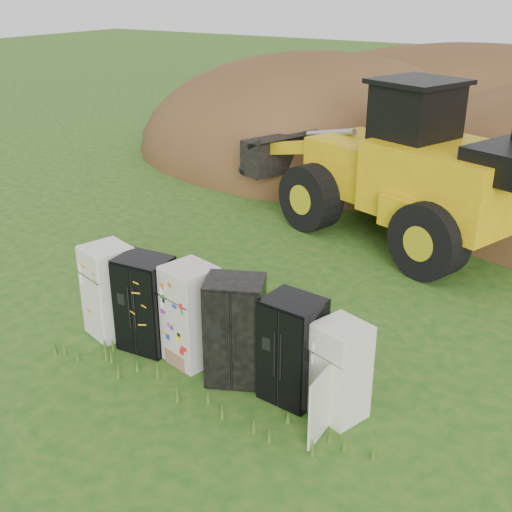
{
  "coord_description": "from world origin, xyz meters",
  "views": [
    {
      "loc": [
        5.5,
        -7.43,
        6.09
      ],
      "look_at": [
        -0.51,
        2.0,
        1.26
      ],
      "focal_mm": 45.0,
      "sensor_mm": 36.0,
      "label": 1
    }
  ],
  "objects_px": {
    "fridge_sticker": "(191,315)",
    "fridge_open_door": "(341,371)",
    "fridge_black_side": "(146,303)",
    "fridge_dark_mid": "(235,331)",
    "wheel_loader": "(380,156)",
    "fridge_leftmost": "(110,291)",
    "fridge_black_right": "(292,349)"
  },
  "relations": [
    {
      "from": "fridge_sticker",
      "to": "fridge_open_door",
      "type": "relative_size",
      "value": 1.14
    },
    {
      "from": "fridge_black_side",
      "to": "fridge_dark_mid",
      "type": "bearing_deg",
      "value": -4.76
    },
    {
      "from": "fridge_dark_mid",
      "to": "wheel_loader",
      "type": "height_order",
      "value": "wheel_loader"
    },
    {
      "from": "fridge_sticker",
      "to": "fridge_open_door",
      "type": "bearing_deg",
      "value": 13.28
    },
    {
      "from": "fridge_leftmost",
      "to": "fridge_open_door",
      "type": "distance_m",
      "value": 4.64
    },
    {
      "from": "fridge_dark_mid",
      "to": "fridge_open_door",
      "type": "distance_m",
      "value": 1.86
    },
    {
      "from": "fridge_open_door",
      "to": "fridge_black_right",
      "type": "bearing_deg",
      "value": -163.33
    },
    {
      "from": "fridge_leftmost",
      "to": "fridge_dark_mid",
      "type": "bearing_deg",
      "value": 16.47
    },
    {
      "from": "fridge_sticker",
      "to": "fridge_open_door",
      "type": "xyz_separation_m",
      "value": [
        2.8,
        -0.03,
        -0.11
      ]
    },
    {
      "from": "fridge_leftmost",
      "to": "fridge_dark_mid",
      "type": "distance_m",
      "value": 2.78
    },
    {
      "from": "fridge_dark_mid",
      "to": "wheel_loader",
      "type": "bearing_deg",
      "value": 71.25
    },
    {
      "from": "fridge_black_right",
      "to": "wheel_loader",
      "type": "xyz_separation_m",
      "value": [
        -1.8,
        7.62,
        1.14
      ]
    },
    {
      "from": "fridge_leftmost",
      "to": "wheel_loader",
      "type": "bearing_deg",
      "value": 91.92
    },
    {
      "from": "fridge_black_side",
      "to": "fridge_sticker",
      "type": "bearing_deg",
      "value": -0.53
    },
    {
      "from": "fridge_dark_mid",
      "to": "fridge_open_door",
      "type": "relative_size",
      "value": 1.16
    },
    {
      "from": "fridge_black_side",
      "to": "fridge_open_door",
      "type": "bearing_deg",
      "value": -4.37
    },
    {
      "from": "fridge_leftmost",
      "to": "wheel_loader",
      "type": "xyz_separation_m",
      "value": [
        2.01,
        7.66,
        1.13
      ]
    },
    {
      "from": "fridge_black_side",
      "to": "fridge_sticker",
      "type": "xyz_separation_m",
      "value": [
        0.95,
        0.07,
        0.02
      ]
    },
    {
      "from": "fridge_leftmost",
      "to": "fridge_black_right",
      "type": "distance_m",
      "value": 3.81
    },
    {
      "from": "fridge_dark_mid",
      "to": "wheel_loader",
      "type": "distance_m",
      "value": 7.78
    },
    {
      "from": "fridge_black_side",
      "to": "fridge_sticker",
      "type": "distance_m",
      "value": 0.95
    },
    {
      "from": "fridge_dark_mid",
      "to": "fridge_black_right",
      "type": "height_order",
      "value": "fridge_dark_mid"
    },
    {
      "from": "fridge_leftmost",
      "to": "fridge_black_right",
      "type": "relative_size",
      "value": 1.01
    },
    {
      "from": "fridge_black_right",
      "to": "wheel_loader",
      "type": "bearing_deg",
      "value": 108.26
    },
    {
      "from": "fridge_black_side",
      "to": "wheel_loader",
      "type": "xyz_separation_m",
      "value": [
        1.12,
        7.67,
        1.14
      ]
    },
    {
      "from": "fridge_sticker",
      "to": "fridge_black_right",
      "type": "bearing_deg",
      "value": 13.46
    },
    {
      "from": "fridge_leftmost",
      "to": "fridge_black_right",
      "type": "height_order",
      "value": "fridge_leftmost"
    },
    {
      "from": "fridge_black_side",
      "to": "fridge_open_door",
      "type": "height_order",
      "value": "fridge_black_side"
    },
    {
      "from": "fridge_leftmost",
      "to": "fridge_sticker",
      "type": "height_order",
      "value": "fridge_sticker"
    },
    {
      "from": "fridge_black_right",
      "to": "fridge_open_door",
      "type": "height_order",
      "value": "fridge_black_right"
    },
    {
      "from": "fridge_leftmost",
      "to": "fridge_sticker",
      "type": "relative_size",
      "value": 0.99
    },
    {
      "from": "fridge_dark_mid",
      "to": "fridge_open_door",
      "type": "bearing_deg",
      "value": -23.51
    }
  ]
}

